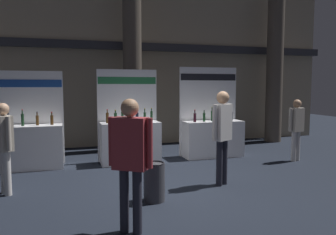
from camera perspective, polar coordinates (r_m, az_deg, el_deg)
The scene contains 10 objects.
ground_plane at distance 6.73m, azimuth 0.74°, elevation -11.32°, with size 28.85×28.85×0.00m, color black.
hall_colonnade at distance 11.00m, azimuth -6.87°, elevation 10.05°, with size 14.42×1.32×5.80m.
exhibitor_booth_0 at distance 8.49m, azimuth -22.25°, elevation -4.04°, with size 1.49×0.66×2.30m.
exhibitor_booth_1 at distance 8.51m, azimuth -6.49°, elevation -3.58°, with size 1.54×0.66×2.36m.
exhibitor_booth_2 at distance 9.29m, azimuth 7.52°, elevation -2.88°, with size 1.70×0.66×2.45m.
trash_bin at distance 5.74m, azimuth -2.37°, elevation -10.86°, with size 0.36×0.36×0.66m.
visitor_1 at distance 9.22m, azimuth 21.00°, elevation -1.24°, with size 0.51×0.29×1.59m.
visitor_2 at distance 4.38m, azimuth -6.44°, elevation -6.03°, with size 0.52×0.43×1.77m.
visitor_3 at distance 6.57m, azimuth 9.22°, elevation -2.02°, with size 0.50×0.36×1.84m.
visitor_4 at distance 6.60m, azimuth -26.10°, elevation -3.62°, with size 0.36×0.48×1.64m.
Camera 1 is at (-2.00, -6.13, 1.93)m, focal length 35.83 mm.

